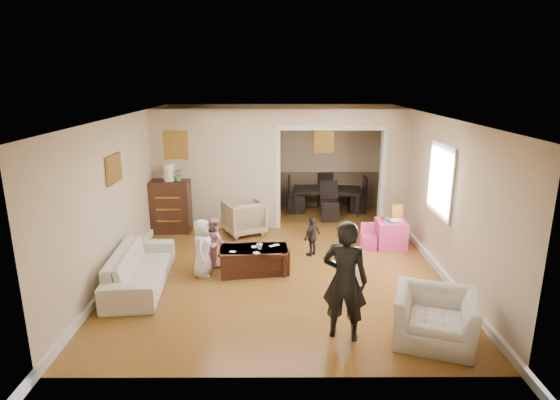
{
  "coord_description": "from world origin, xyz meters",
  "views": [
    {
      "loc": [
        -0.03,
        -7.86,
        3.24
      ],
      "look_at": [
        0.0,
        0.2,
        1.05
      ],
      "focal_mm": 29.07,
      "sensor_mm": 36.0,
      "label": 1
    }
  ],
  "objects_px": {
    "dining_table": "(327,201)",
    "child_kneel_a": "(202,248)",
    "coffee_table": "(254,260)",
    "child_kneel_b": "(215,242)",
    "sofa": "(140,268)",
    "armchair_back": "(244,217)",
    "armchair_front": "(435,318)",
    "adult_person": "(345,280)",
    "child_toddler": "(312,236)",
    "coffee_cup": "(260,247)",
    "table_lamp": "(169,172)",
    "dresser": "(171,206)",
    "play_table": "(391,234)",
    "cyan_cup": "(387,220)"
  },
  "relations": [
    {
      "from": "coffee_cup",
      "to": "child_kneel_a",
      "type": "relative_size",
      "value": 0.11
    },
    {
      "from": "coffee_cup",
      "to": "dining_table",
      "type": "height_order",
      "value": "dining_table"
    },
    {
      "from": "dining_table",
      "to": "child_toddler",
      "type": "height_order",
      "value": "child_toddler"
    },
    {
      "from": "coffee_table",
      "to": "cyan_cup",
      "type": "relative_size",
      "value": 14.35
    },
    {
      "from": "table_lamp",
      "to": "coffee_table",
      "type": "bearing_deg",
      "value": -48.39
    },
    {
      "from": "coffee_table",
      "to": "child_kneel_b",
      "type": "xyz_separation_m",
      "value": [
        -0.7,
        0.3,
        0.22
      ]
    },
    {
      "from": "table_lamp",
      "to": "coffee_cup",
      "type": "xyz_separation_m",
      "value": [
        1.99,
        -2.18,
        -0.83
      ]
    },
    {
      "from": "coffee_cup",
      "to": "dining_table",
      "type": "relative_size",
      "value": 0.06
    },
    {
      "from": "coffee_table",
      "to": "coffee_cup",
      "type": "bearing_deg",
      "value": -26.57
    },
    {
      "from": "coffee_cup",
      "to": "play_table",
      "type": "bearing_deg",
      "value": 25.89
    },
    {
      "from": "dining_table",
      "to": "play_table",
      "type": "bearing_deg",
      "value": -60.83
    },
    {
      "from": "armchair_front",
      "to": "child_toddler",
      "type": "relative_size",
      "value": 1.32
    },
    {
      "from": "table_lamp",
      "to": "dresser",
      "type": "bearing_deg",
      "value": 0.0
    },
    {
      "from": "coffee_table",
      "to": "adult_person",
      "type": "bearing_deg",
      "value": -58.36
    },
    {
      "from": "coffee_table",
      "to": "child_kneel_a",
      "type": "distance_m",
      "value": 0.91
    },
    {
      "from": "dresser",
      "to": "armchair_front",
      "type": "bearing_deg",
      "value": -44.83
    },
    {
      "from": "dining_table",
      "to": "adult_person",
      "type": "bearing_deg",
      "value": -87.33
    },
    {
      "from": "child_kneel_a",
      "to": "sofa",
      "type": "bearing_deg",
      "value": 112.25
    },
    {
      "from": "dresser",
      "to": "child_kneel_a",
      "type": "xyz_separation_m",
      "value": [
        1.04,
        -2.28,
        -0.07
      ]
    },
    {
      "from": "child_kneel_b",
      "to": "coffee_cup",
      "type": "bearing_deg",
      "value": -142.52
    },
    {
      "from": "child_kneel_a",
      "to": "adult_person",
      "type": "bearing_deg",
      "value": -130.69
    },
    {
      "from": "dining_table",
      "to": "child_kneel_a",
      "type": "distance_m",
      "value": 4.47
    },
    {
      "from": "armchair_front",
      "to": "dining_table",
      "type": "bearing_deg",
      "value": 116.93
    },
    {
      "from": "dresser",
      "to": "coffee_table",
      "type": "bearing_deg",
      "value": -48.39
    },
    {
      "from": "armchair_back",
      "to": "cyan_cup",
      "type": "relative_size",
      "value": 9.84
    },
    {
      "from": "cyan_cup",
      "to": "play_table",
      "type": "bearing_deg",
      "value": 26.57
    },
    {
      "from": "cyan_cup",
      "to": "dining_table",
      "type": "relative_size",
      "value": 0.05
    },
    {
      "from": "coffee_cup",
      "to": "sofa",
      "type": "bearing_deg",
      "value": -166.22
    },
    {
      "from": "adult_person",
      "to": "child_kneel_a",
      "type": "relative_size",
      "value": 1.59
    },
    {
      "from": "dresser",
      "to": "adult_person",
      "type": "height_order",
      "value": "adult_person"
    },
    {
      "from": "armchair_back",
      "to": "child_toddler",
      "type": "relative_size",
      "value": 1.05
    },
    {
      "from": "armchair_front",
      "to": "play_table",
      "type": "relative_size",
      "value": 1.78
    },
    {
      "from": "sofa",
      "to": "armchair_back",
      "type": "height_order",
      "value": "armchair_back"
    },
    {
      "from": "sofa",
      "to": "play_table",
      "type": "xyz_separation_m",
      "value": [
        4.41,
        1.69,
        -0.03
      ]
    },
    {
      "from": "coffee_table",
      "to": "child_toddler",
      "type": "distance_m",
      "value": 1.3
    },
    {
      "from": "sofa",
      "to": "armchair_front",
      "type": "bearing_deg",
      "value": -115.4
    },
    {
      "from": "armchair_front",
      "to": "sofa",
      "type": "bearing_deg",
      "value": 178.13
    },
    {
      "from": "play_table",
      "to": "dining_table",
      "type": "height_order",
      "value": "dining_table"
    },
    {
      "from": "armchair_back",
      "to": "play_table",
      "type": "relative_size",
      "value": 1.41
    },
    {
      "from": "coffee_table",
      "to": "adult_person",
      "type": "xyz_separation_m",
      "value": [
        1.25,
        -2.03,
        0.57
      ]
    },
    {
      "from": "dresser",
      "to": "adult_person",
      "type": "relative_size",
      "value": 0.71
    },
    {
      "from": "dining_table",
      "to": "child_kneel_a",
      "type": "xyz_separation_m",
      "value": [
        -2.46,
        -3.73,
        0.2
      ]
    },
    {
      "from": "coffee_table",
      "to": "child_toddler",
      "type": "bearing_deg",
      "value": 35.54
    },
    {
      "from": "play_table",
      "to": "child_toddler",
      "type": "distance_m",
      "value": 1.63
    },
    {
      "from": "cyan_cup",
      "to": "adult_person",
      "type": "height_order",
      "value": "adult_person"
    },
    {
      "from": "table_lamp",
      "to": "adult_person",
      "type": "bearing_deg",
      "value": -52.93
    },
    {
      "from": "coffee_cup",
      "to": "dining_table",
      "type": "xyz_separation_m",
      "value": [
        1.51,
        3.63,
        -0.19
      ]
    },
    {
      "from": "armchair_front",
      "to": "cyan_cup",
      "type": "height_order",
      "value": "armchair_front"
    },
    {
      "from": "adult_person",
      "to": "child_toddler",
      "type": "relative_size",
      "value": 2.1
    },
    {
      "from": "play_table",
      "to": "table_lamp",
      "type": "bearing_deg",
      "value": 168.09
    }
  ]
}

